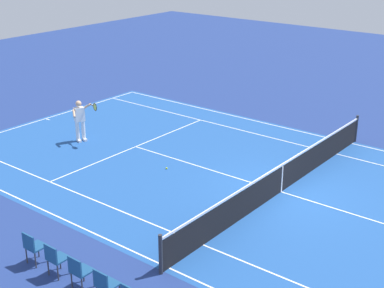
{
  "coord_description": "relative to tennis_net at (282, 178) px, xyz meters",
  "views": [
    {
      "loc": [
        -7.81,
        14.45,
        7.86
      ],
      "look_at": [
        3.42,
        0.26,
        0.9
      ],
      "focal_mm": 52.5,
      "sensor_mm": 36.0,
      "label": 1
    }
  ],
  "objects": [
    {
      "name": "court_line_markings",
      "position": [
        0.0,
        0.0,
        -0.49
      ],
      "size": [
        23.85,
        11.05,
        0.01
      ],
      "color": "white",
      "rests_on": "ground_plane"
    },
    {
      "name": "tennis_player_near",
      "position": [
        8.52,
        0.86,
        0.44
      ],
      "size": [
        1.17,
        0.74,
        1.7
      ],
      "color": "white",
      "rests_on": "ground_plane"
    },
    {
      "name": "tennis_ball",
      "position": [
        4.05,
        0.89,
        -0.46
      ],
      "size": [
        0.07,
        0.07,
        0.07
      ],
      "primitive_type": "sphere",
      "color": "#CCE01E",
      "rests_on": "ground_plane"
    },
    {
      "name": "ground_plane",
      "position": [
        0.0,
        0.0,
        -0.49
      ],
      "size": [
        60.0,
        60.0,
        0.0
      ],
      "primitive_type": "plane",
      "color": "navy"
    },
    {
      "name": "spectator_chair_2",
      "position": [
        1.05,
        7.44,
        0.03
      ],
      "size": [
        0.44,
        0.44,
        0.88
      ],
      "color": "#38383D",
      "rests_on": "ground_plane"
    },
    {
      "name": "spectator_chair_4",
      "position": [
        2.77,
        7.44,
        0.03
      ],
      "size": [
        0.44,
        0.44,
        0.88
      ],
      "color": "#38383D",
      "rests_on": "ground_plane"
    },
    {
      "name": "tennis_net",
      "position": [
        0.0,
        0.0,
        0.0
      ],
      "size": [
        0.1,
        11.7,
        1.08
      ],
      "color": "#2D2D33",
      "rests_on": "ground_plane"
    },
    {
      "name": "court_slab",
      "position": [
        0.0,
        0.0,
        -0.49
      ],
      "size": [
        24.2,
        11.4,
        0.0
      ],
      "primitive_type": "cube",
      "color": "#1E4C93",
      "rests_on": "ground_plane"
    },
    {
      "name": "spectator_chair_3",
      "position": [
        1.91,
        7.44,
        0.03
      ],
      "size": [
        0.44,
        0.44,
        0.88
      ],
      "color": "#38383D",
      "rests_on": "ground_plane"
    },
    {
      "name": "spectator_chair_1",
      "position": [
        0.2,
        7.44,
        0.03
      ],
      "size": [
        0.44,
        0.44,
        0.88
      ],
      "color": "#38383D",
      "rests_on": "ground_plane"
    }
  ]
}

